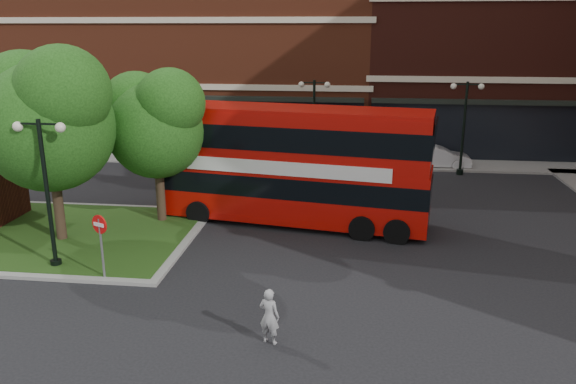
# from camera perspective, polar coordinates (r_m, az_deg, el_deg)

# --- Properties ---
(ground) EXTENTS (120.00, 120.00, 0.00)m
(ground) POSITION_cam_1_polar(r_m,az_deg,el_deg) (18.24, -7.27, -8.77)
(ground) COLOR black
(ground) RESTS_ON ground
(pavement_far) EXTENTS (44.00, 3.00, 0.12)m
(pavement_far) POSITION_cam_1_polar(r_m,az_deg,el_deg) (33.64, -0.57, 3.25)
(pavement_far) COLOR slate
(pavement_far) RESTS_ON ground
(terrace_far_left) EXTENTS (26.00, 12.00, 14.00)m
(terrace_far_left) POSITION_cam_1_polar(r_m,az_deg,el_deg) (41.81, -10.56, 15.16)
(terrace_far_left) COLOR maroon
(terrace_far_left) RESTS_ON ground
(terrace_far_right) EXTENTS (18.00, 12.00, 16.00)m
(terrace_far_right) POSITION_cam_1_polar(r_m,az_deg,el_deg) (41.17, 21.39, 15.73)
(terrace_far_right) COLOR #471911
(terrace_far_right) RESTS_ON ground
(traffic_island) EXTENTS (12.60, 7.60, 0.15)m
(traffic_island) POSITION_cam_1_polar(r_m,az_deg,el_deg) (23.83, -24.53, -3.87)
(traffic_island) COLOR gray
(traffic_island) RESTS_ON ground
(tree_island_west) EXTENTS (5.40, 4.71, 7.21)m
(tree_island_west) POSITION_cam_1_polar(r_m,az_deg,el_deg) (21.67, -23.38, 7.31)
(tree_island_west) COLOR #2D2116
(tree_island_west) RESTS_ON ground
(tree_island_east) EXTENTS (4.46, 3.90, 6.29)m
(tree_island_east) POSITION_cam_1_polar(r_m,az_deg,el_deg) (22.71, -13.45, 7.15)
(tree_island_east) COLOR #2D2116
(tree_island_east) RESTS_ON ground
(lamp_island) EXTENTS (1.72, 0.36, 5.00)m
(lamp_island) POSITION_cam_1_polar(r_m,az_deg,el_deg) (19.49, -23.33, 0.50)
(lamp_island) COLOR black
(lamp_island) RESTS_ON ground
(lamp_far_left) EXTENTS (1.72, 0.36, 5.00)m
(lamp_far_left) POSITION_cam_1_polar(r_m,az_deg,el_deg) (30.95, 2.64, 7.30)
(lamp_far_left) COLOR black
(lamp_far_left) RESTS_ON ground
(lamp_far_right) EXTENTS (1.72, 0.36, 5.00)m
(lamp_far_right) POSITION_cam_1_polar(r_m,az_deg,el_deg) (31.42, 17.46, 6.70)
(lamp_far_right) COLOR black
(lamp_far_right) RESTS_ON ground
(bus) EXTENTS (11.08, 4.21, 4.13)m
(bus) POSITION_cam_1_polar(r_m,az_deg,el_deg) (22.43, 0.55, 3.50)
(bus) COLOR #B10C07
(bus) RESTS_ON ground
(woman) EXTENTS (0.63, 0.51, 1.50)m
(woman) POSITION_cam_1_polar(r_m,az_deg,el_deg) (14.44, -1.91, -12.49)
(woman) COLOR #979799
(woman) RESTS_ON ground
(car_silver) EXTENTS (4.58, 2.35, 1.49)m
(car_silver) POSITION_cam_1_polar(r_m,az_deg,el_deg) (32.84, -11.17, 3.84)
(car_silver) COLOR silver
(car_silver) RESTS_ON ground
(car_white) EXTENTS (3.74, 1.35, 1.23)m
(car_white) POSITION_cam_1_polar(r_m,az_deg,el_deg) (33.11, 14.92, 3.46)
(car_white) COLOR silver
(car_white) RESTS_ON ground
(no_entry_sign) EXTENTS (0.57, 0.29, 2.19)m
(no_entry_sign) POSITION_cam_1_polar(r_m,az_deg,el_deg) (18.36, -18.52, -4.09)
(no_entry_sign) COLOR slate
(no_entry_sign) RESTS_ON ground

